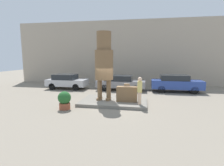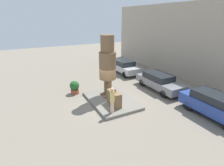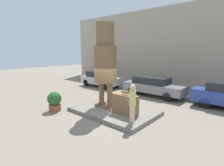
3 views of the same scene
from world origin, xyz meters
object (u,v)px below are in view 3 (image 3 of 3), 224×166
at_px(giant_suitcase, 125,104).
at_px(parked_car_grey, 153,86).
at_px(tourist, 132,102).
at_px(planter_pot, 54,101).
at_px(statue_figure, 105,59).
at_px(parked_car_silver, 101,78).

distance_m(giant_suitcase, parked_car_grey, 5.36).
xyz_separation_m(giant_suitcase, tourist, (0.89, -0.62, 0.45)).
xyz_separation_m(parked_car_grey, planter_pot, (-2.59, -7.08, -0.19)).
distance_m(parked_car_grey, planter_pot, 7.54).
bearing_deg(parked_car_grey, planter_pot, -110.09).
relative_size(giant_suitcase, parked_car_grey, 0.30).
distance_m(tourist, parked_car_grey, 6.21).
height_order(giant_suitcase, planter_pot, giant_suitcase).
height_order(statue_figure, parked_car_grey, statue_figure).
height_order(giant_suitcase, parked_car_grey, parked_car_grey).
bearing_deg(tourist, planter_pot, -165.17).
bearing_deg(giant_suitcase, parked_car_grey, 102.55).
distance_m(statue_figure, tourist, 3.29).
bearing_deg(parked_car_silver, planter_pot, -66.39).
bearing_deg(statue_figure, parked_car_silver, 137.22).
bearing_deg(planter_pot, parked_car_grey, 69.91).
bearing_deg(giant_suitcase, parked_car_silver, 143.48).
xyz_separation_m(tourist, planter_pot, (-4.64, -1.23, -0.59)).
bearing_deg(parked_car_grey, tourist, -70.66).
bearing_deg(planter_pot, parked_car_silver, 113.61).
relative_size(giant_suitcase, parked_car_silver, 0.35).
height_order(giant_suitcase, tourist, tourist).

